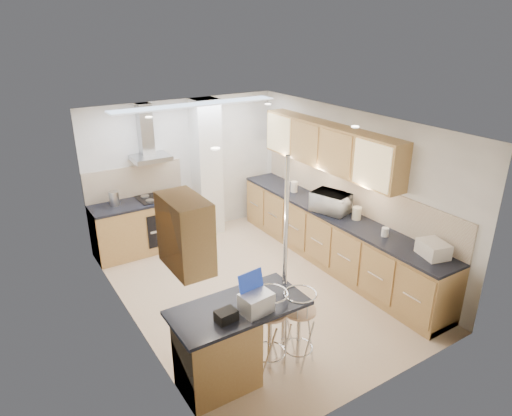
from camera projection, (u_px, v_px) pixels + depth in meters
ground at (255, 288)px, 6.87m from camera, size 4.80×4.80×0.00m
room_shell at (260, 181)px, 6.73m from camera, size 3.64×4.84×2.51m
right_counter at (333, 237)px, 7.43m from camera, size 0.63×4.40×0.92m
back_counter at (144, 226)px, 7.86m from camera, size 1.70×0.63×0.92m
peninsula at (239, 342)px, 5.00m from camera, size 1.47×0.72×0.94m
microwave at (331, 202)px, 7.19m from camera, size 0.55×0.67×0.32m
laptop at (256, 303)px, 4.69m from camera, size 0.34×0.27×0.22m
bag at (226, 316)px, 4.57m from camera, size 0.22×0.17×0.11m
bar_stool_near at (270, 331)px, 5.10m from camera, size 0.48×0.48×1.04m
bar_stool_end at (299, 328)px, 5.20m from camera, size 0.56×0.56×0.97m
jar_a at (294, 187)px, 8.06m from camera, size 0.14×0.14×0.19m
jar_b at (321, 199)px, 7.55m from camera, size 0.13×0.13×0.17m
jar_c at (357, 213)px, 6.94m from camera, size 0.17×0.17×0.20m
jar_d at (385, 232)px, 6.41m from camera, size 0.11×0.11×0.13m
bread_bin at (433, 249)px, 5.85m from camera, size 0.38×0.44×0.20m
kettle at (114, 198)px, 7.47m from camera, size 0.16×0.16×0.24m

